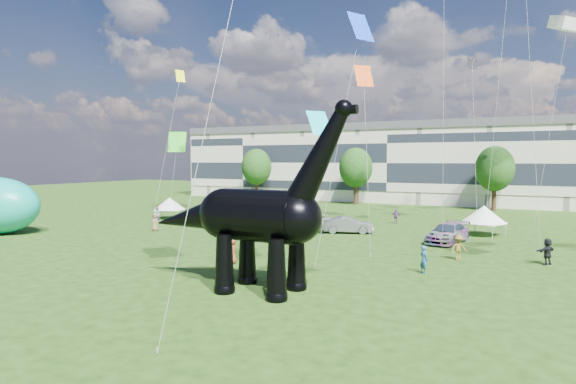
% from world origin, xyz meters
% --- Properties ---
extents(ground, '(220.00, 220.00, 0.00)m').
position_xyz_m(ground, '(0.00, 0.00, 0.00)').
color(ground, '#16330C').
rests_on(ground, ground).
extents(terrace_row, '(78.00, 11.00, 12.00)m').
position_xyz_m(terrace_row, '(-8.00, 62.00, 6.00)').
color(terrace_row, beige).
rests_on(terrace_row, ground).
extents(tree_far_left, '(5.20, 5.20, 9.44)m').
position_xyz_m(tree_far_left, '(-30.00, 53.00, 6.29)').
color(tree_far_left, '#382314').
rests_on(tree_far_left, ground).
extents(tree_mid_left, '(5.20, 5.20, 9.44)m').
position_xyz_m(tree_mid_left, '(-12.00, 53.00, 6.29)').
color(tree_mid_left, '#382314').
rests_on(tree_mid_left, ground).
extents(tree_mid_right, '(5.20, 5.20, 9.44)m').
position_xyz_m(tree_mid_right, '(8.00, 53.00, 6.29)').
color(tree_mid_right, '#382314').
rests_on(tree_mid_right, ground).
extents(dinosaur_sculpture, '(12.49, 3.44, 10.27)m').
position_xyz_m(dinosaur_sculpture, '(-0.64, 3.20, 3.88)').
color(dinosaur_sculpture, black).
rests_on(dinosaur_sculpture, ground).
extents(car_silver, '(3.02, 4.36, 1.38)m').
position_xyz_m(car_silver, '(-10.06, 27.68, 0.69)').
color(car_silver, silver).
rests_on(car_silver, ground).
extents(car_grey, '(5.05, 3.15, 1.57)m').
position_xyz_m(car_grey, '(-2.89, 24.55, 0.79)').
color(car_grey, slate).
rests_on(car_grey, ground).
extents(car_white, '(5.75, 4.32, 1.45)m').
position_xyz_m(car_white, '(-7.12, 27.15, 0.73)').
color(car_white, silver).
rests_on(car_white, ground).
extents(car_dark, '(3.36, 6.02, 1.65)m').
position_xyz_m(car_dark, '(6.42, 23.31, 0.82)').
color(car_dark, '#595960').
rests_on(car_dark, ground).
extents(gazebo_near, '(5.05, 5.05, 2.78)m').
position_xyz_m(gazebo_near, '(8.75, 28.96, 1.95)').
color(gazebo_near, white).
rests_on(gazebo_near, ground).
extents(gazebo_left, '(4.81, 4.81, 2.53)m').
position_xyz_m(gazebo_left, '(-25.78, 25.68, 1.78)').
color(gazebo_left, silver).
rests_on(gazebo_left, ground).
extents(visitors, '(45.19, 29.40, 1.79)m').
position_xyz_m(visitors, '(-1.13, 18.75, 0.86)').
color(visitors, brown).
rests_on(visitors, ground).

